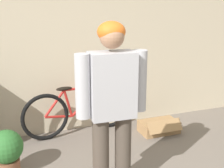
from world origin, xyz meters
TOP-DOWN VIEW (x-y plane):
  - wall_back at (0.00, 2.70)m, footprint 8.00×0.07m
  - person at (0.32, 1.03)m, footprint 0.67×0.25m
  - bicycle at (0.40, 2.50)m, footprint 1.62×0.46m
  - cardboard_box at (1.45, 2.13)m, footprint 0.53×0.38m
  - potted_plant at (-0.61, 1.72)m, footprint 0.36×0.36m

SIDE VIEW (x-z plane):
  - cardboard_box at x=1.45m, z-range -0.03..0.20m
  - potted_plant at x=-0.61m, z-range 0.03..0.54m
  - bicycle at x=0.40m, z-range -0.01..0.70m
  - person at x=0.32m, z-range 0.14..1.79m
  - wall_back at x=0.00m, z-range 0.00..2.60m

